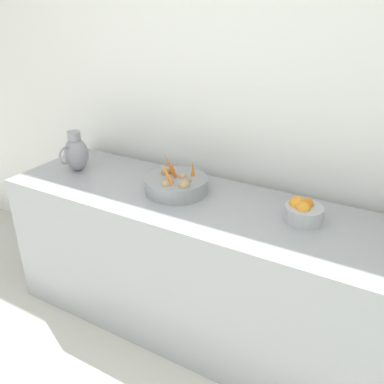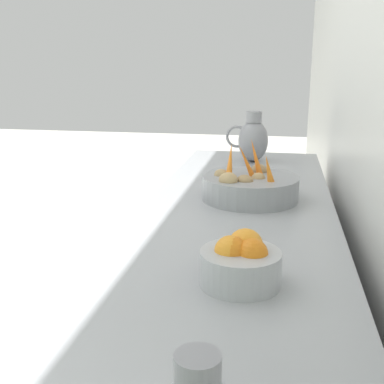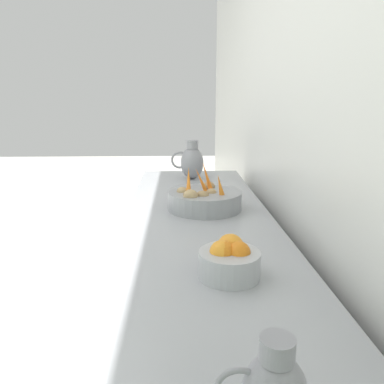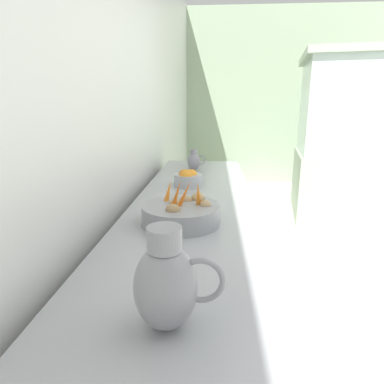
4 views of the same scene
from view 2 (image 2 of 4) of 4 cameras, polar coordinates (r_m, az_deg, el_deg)
The scene contains 4 objects.
prep_counter at distance 1.64m, azimuth 4.03°, elevation -19.16°, with size 0.67×2.72×0.86m, color #9EA0A5.
vegetable_colander at distance 1.78m, azimuth 6.83°, elevation 0.62°, with size 0.35×0.35×0.22m.
orange_bowl at distance 1.11m, azimuth 5.77°, elevation -7.96°, with size 0.18×0.18×0.12m.
metal_pitcher_tall at distance 2.47m, azimuth 7.17°, elevation 6.20°, with size 0.21×0.15×0.25m.
Camera 2 is at (-1.64, 1.64, 1.35)m, focal length 45.18 mm.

